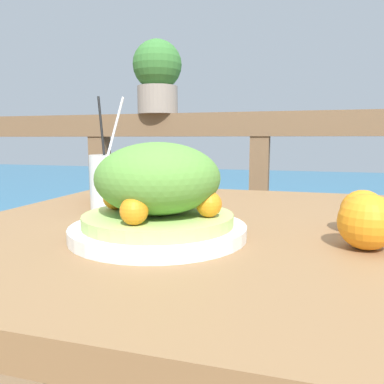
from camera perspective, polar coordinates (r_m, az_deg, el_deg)
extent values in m
cube|color=olive|center=(0.72, 3.97, -5.99)|extent=(0.95, 0.91, 0.04)
cube|color=olive|center=(1.34, -10.76, -16.77)|extent=(0.06, 0.06, 0.73)
cube|color=brown|center=(1.45, 10.42, 10.12)|extent=(2.80, 0.08, 0.09)
cube|color=brown|center=(1.73, -13.43, -7.47)|extent=(0.07, 0.07, 0.93)
cube|color=brown|center=(1.52, 9.92, -9.50)|extent=(0.07, 0.07, 0.93)
cube|color=teal|center=(4.01, 13.68, -2.26)|extent=(12.00, 4.00, 0.43)
cylinder|color=silver|center=(0.61, -5.11, -5.88)|extent=(0.28, 0.28, 0.02)
cylinder|color=#A8C66B|center=(0.60, -5.13, -4.12)|extent=(0.24, 0.24, 0.02)
ellipsoid|color=#568E38|center=(0.59, -5.21, 2.11)|extent=(0.20, 0.20, 0.11)
sphere|color=orange|center=(0.57, 2.58, -1.86)|extent=(0.04, 0.04, 0.04)
sphere|color=orange|center=(0.67, -1.35, -0.34)|extent=(0.04, 0.04, 0.04)
sphere|color=orange|center=(0.64, -11.68, -0.86)|extent=(0.04, 0.04, 0.04)
sphere|color=orange|center=(0.52, -8.82, -2.84)|extent=(0.04, 0.04, 0.04)
cylinder|color=silver|center=(0.80, -12.28, 1.18)|extent=(0.09, 0.09, 0.12)
cylinder|color=white|center=(0.81, -12.43, 6.54)|extent=(0.06, 0.03, 0.21)
cylinder|color=black|center=(0.80, -13.35, 6.53)|extent=(0.05, 0.05, 0.21)
cylinder|color=olive|center=(0.96, -9.05, 1.06)|extent=(0.19, 0.19, 0.08)
torus|color=olive|center=(0.96, -9.09, 3.13)|extent=(0.20, 0.20, 0.01)
ellipsoid|color=#DBB77A|center=(0.96, -9.13, 4.60)|extent=(0.10, 0.10, 0.06)
cylinder|color=gray|center=(1.56, -5.25, 13.75)|extent=(0.16, 0.16, 0.11)
sphere|color=#336B2D|center=(1.57, -5.32, 18.73)|extent=(0.19, 0.19, 0.19)
sphere|color=orange|center=(0.58, 25.11, -4.11)|extent=(0.08, 0.08, 0.08)
sphere|color=orange|center=(0.68, 24.55, -2.72)|extent=(0.07, 0.07, 0.07)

